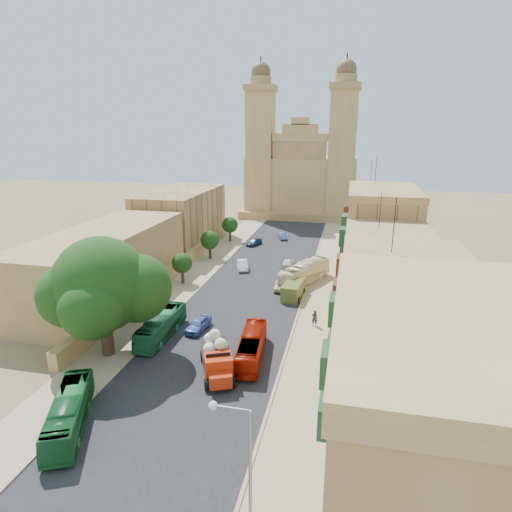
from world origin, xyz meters
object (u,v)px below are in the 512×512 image
at_px(streetlamp, 241,459).
at_px(car_blue_b, 282,236).
at_px(street_tree_b, 182,263).
at_px(car_cream, 281,285).
at_px(bus_green_south, 69,412).
at_px(car_dkblue, 254,242).
at_px(pedestrian_a, 315,318).
at_px(ficus_tree, 103,287).
at_px(red_truck, 217,356).
at_px(car_white_a, 242,265).
at_px(bus_red_east, 251,347).
at_px(car_white_b, 288,263).
at_px(bus_green_north, 161,326).
at_px(car_blue_a, 198,324).
at_px(street_tree_a, 141,287).
at_px(street_tree_d, 230,225).
at_px(church, 302,176).
at_px(street_tree_c, 210,240).
at_px(olive_pickup, 293,290).
at_px(pedestrian_c, 331,312).
at_px(bus_cream_east, 305,273).

relative_size(streetlamp, car_blue_b, 2.25).
xyz_separation_m(street_tree_b, car_cream, (13.77, 0.59, -2.33)).
bearing_deg(car_cream, car_blue_b, -86.45).
height_order(bus_green_south, car_dkblue, bus_green_south).
bearing_deg(pedestrian_a, ficus_tree, 18.85).
xyz_separation_m(red_truck, pedestrian_a, (7.50, 11.34, -0.74)).
distance_m(car_white_a, car_blue_b, 20.20).
bearing_deg(bus_red_east, street_tree_b, -57.68).
distance_m(car_cream, car_white_b, 9.81).
relative_size(car_dkblue, car_white_b, 0.97).
xyz_separation_m(bus_green_north, car_blue_a, (3.14, 2.34, -0.55)).
bearing_deg(car_white_a, car_white_b, 2.84).
distance_m(bus_green_south, car_white_b, 41.61).
xyz_separation_m(streetlamp, red_truck, (-6.11, 15.05, -3.56)).
distance_m(street_tree_a, car_white_a, 21.05).
distance_m(ficus_tree, bus_red_east, 14.67).
relative_size(ficus_tree, car_dkblue, 2.96).
bearing_deg(street_tree_d, bus_green_north, -84.25).
relative_size(street_tree_b, car_blue_a, 1.08).
relative_size(church, bus_green_south, 4.13).
relative_size(car_cream, car_white_b, 0.99).
bearing_deg(street_tree_c, streetlamp, -69.73).
height_order(olive_pickup, car_blue_a, olive_pickup).
distance_m(church, streetlamp, 91.04).
xyz_separation_m(olive_pickup, car_blue_b, (-6.22, 29.67, -0.38)).
height_order(street_tree_c, car_white_b, street_tree_c).
bearing_deg(street_tree_c, car_blue_b, 58.90).
bearing_deg(pedestrian_c, street_tree_c, -153.71).
bearing_deg(pedestrian_c, car_dkblue, -172.65).
distance_m(streetlamp, olive_pickup, 34.40).
xyz_separation_m(street_tree_c, pedestrian_a, (19.11, -21.61, -2.24)).
height_order(street_tree_b, car_blue_b, street_tree_b).
relative_size(olive_pickup, bus_green_south, 0.57).
relative_size(bus_green_south, car_dkblue, 2.27).
bearing_deg(pedestrian_c, ficus_tree, -78.66).
bearing_deg(car_white_b, street_tree_c, -5.64).
relative_size(street_tree_d, olive_pickup, 0.93).
bearing_deg(car_cream, car_white_a, -50.31).
distance_m(ficus_tree, car_dkblue, 42.68).
relative_size(church, street_tree_b, 8.42).
relative_size(olive_pickup, pedestrian_a, 2.78).
height_order(ficus_tree, street_tree_b, ficus_tree).
height_order(street_tree_b, car_white_b, street_tree_b).
relative_size(red_truck, bus_cream_east, 0.66).
relative_size(olive_pickup, car_white_a, 1.19).
relative_size(street_tree_b, streetlamp, 0.52).
bearing_deg(car_blue_b, olive_pickup, -99.45).
relative_size(car_dkblue, car_blue_b, 1.06).
relative_size(red_truck, car_blue_b, 1.85).
bearing_deg(bus_green_south, car_blue_b, 59.81).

